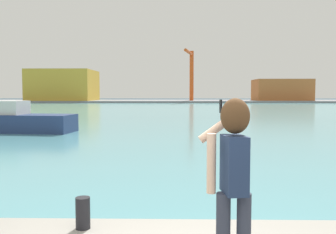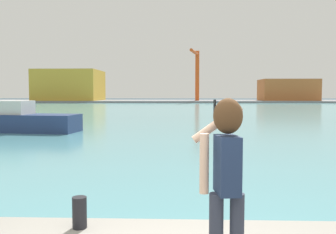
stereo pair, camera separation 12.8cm
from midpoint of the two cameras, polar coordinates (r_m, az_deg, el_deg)
name	(u,v)px [view 2 (the right image)]	position (r m, az deg, el deg)	size (l,w,h in m)	color
ground_plane	(181,109)	(53.14, 2.15, 1.23)	(220.00, 220.00, 0.00)	#334751
harbor_water	(181,108)	(55.14, 2.15, 1.33)	(140.00, 100.00, 0.02)	#599EA8
far_shore_dock	(182,101)	(95.11, 2.16, 2.48)	(140.00, 20.00, 0.46)	gray
person_photographer	(226,168)	(3.61, 10.01, -7.86)	(0.53, 0.55, 1.74)	#2D3342
harbor_bollard	(80,212)	(5.13, -12.88, -14.29)	(0.19, 0.19, 0.42)	black
boat_moored	(22,120)	(23.55, -21.68, -0.48)	(6.74, 2.93, 1.85)	navy
warehouse_left	(70,85)	(97.96, -15.00, 4.78)	(15.60, 13.90, 7.70)	gold
warehouse_right	(288,90)	(98.04, 18.18, 4.03)	(13.72, 9.04, 5.35)	#B26633
port_crane	(196,70)	(90.72, 4.50, 7.36)	(2.63, 9.81, 12.29)	#D84C19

